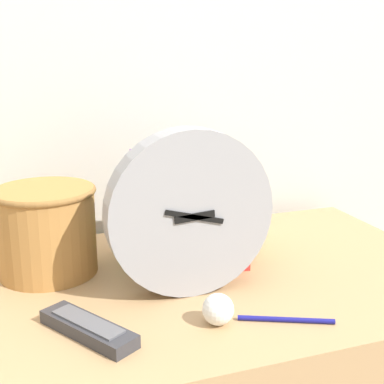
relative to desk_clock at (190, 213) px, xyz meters
The scene contains 7 objects.
wall_back 0.51m from the desk_clock, 95.14° to the left, with size 6.00×0.04×2.40m.
desk_clock is the anchor object (origin of this frame).
book_stack 0.16m from the desk_clock, 69.67° to the left, with size 0.26×0.20×0.21m.
basket 0.28m from the desk_clock, 143.02° to the left, with size 0.19×0.19×0.16m.
tv_remote 0.24m from the desk_clock, 155.83° to the right, with size 0.13×0.17×0.02m.
crumpled_paper_ball 0.17m from the desk_clock, 88.78° to the right, with size 0.05×0.05×0.05m.
pen 0.23m from the desk_clock, 55.32° to the right, with size 0.14×0.07×0.01m.
Camera 1 is at (-0.24, -0.55, 1.17)m, focal length 50.00 mm.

